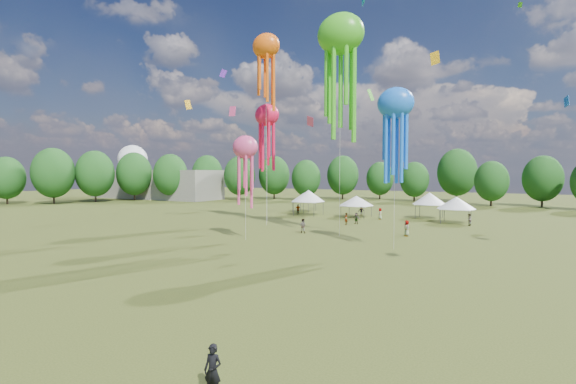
% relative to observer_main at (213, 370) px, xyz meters
% --- Properties ---
extents(ground, '(300.00, 300.00, 0.00)m').
position_rel_observer_main_xyz_m(ground, '(-8.05, 1.56, -0.88)').
color(ground, '#384416').
rests_on(ground, ground).
extents(observer_main, '(0.69, 0.49, 1.76)m').
position_rel_observer_main_xyz_m(observer_main, '(0.00, 0.00, 0.00)').
color(observer_main, black).
rests_on(observer_main, ground).
extents(spectator_near, '(0.87, 0.69, 1.77)m').
position_rel_observer_main_xyz_m(spectator_near, '(-13.63, 34.21, 0.00)').
color(spectator_near, gray).
rests_on(spectator_near, ground).
extents(spectators_far, '(28.94, 20.36, 1.85)m').
position_rel_observer_main_xyz_m(spectators_far, '(-9.58, 49.45, -0.02)').
color(spectators_far, gray).
rests_on(spectators_far, ground).
extents(festival_tents, '(32.30, 10.54, 4.41)m').
position_rel_observer_main_xyz_m(festival_tents, '(-11.94, 55.26, 2.18)').
color(festival_tents, '#47474C').
rests_on(festival_tents, ground).
extents(show_kites, '(25.84, 17.37, 26.68)m').
position_rel_observer_main_xyz_m(show_kites, '(-13.15, 34.93, 17.17)').
color(show_kites, '#F71648').
rests_on(show_kites, ground).
extents(small_kites, '(69.81, 61.89, 44.55)m').
position_rel_observer_main_xyz_m(small_kites, '(-8.45, 44.56, 28.86)').
color(small_kites, '#F71648').
rests_on(small_kites, ground).
extents(treeline, '(201.57, 95.24, 13.43)m').
position_rel_observer_main_xyz_m(treeline, '(-11.92, 64.07, 5.66)').
color(treeline, '#38281C').
rests_on(treeline, ground).
extents(hangar, '(40.00, 12.00, 8.00)m').
position_rel_observer_main_xyz_m(hangar, '(-80.05, 73.56, 3.12)').
color(hangar, gray).
rests_on(hangar, ground).
extents(radome, '(9.00, 9.00, 16.00)m').
position_rel_observer_main_xyz_m(radome, '(-96.05, 79.56, 9.11)').
color(radome, white).
rests_on(radome, ground).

